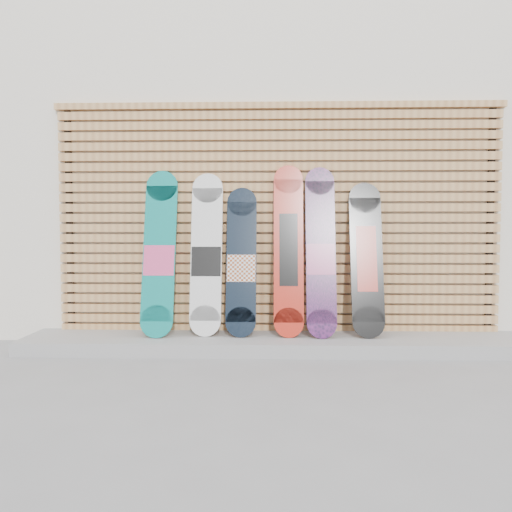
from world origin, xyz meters
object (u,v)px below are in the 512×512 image
at_px(snowboard_0, 159,253).
at_px(snowboard_5, 367,259).
at_px(snowboard_3, 289,250).
at_px(snowboard_4, 321,252).
at_px(snowboard_1, 206,255).
at_px(snowboard_2, 241,262).

distance_m(snowboard_0, snowboard_5, 1.91).
relative_size(snowboard_3, snowboard_4, 1.01).
height_order(snowboard_1, snowboard_5, snowboard_1).
height_order(snowboard_3, snowboard_5, snowboard_3).
bearing_deg(snowboard_4, snowboard_0, -179.75).
bearing_deg(snowboard_5, snowboard_2, 179.82).
distance_m(snowboard_1, snowboard_2, 0.33).
bearing_deg(snowboard_5, snowboard_0, -179.41).
bearing_deg(snowboard_2, snowboard_1, 177.54).
relative_size(snowboard_1, snowboard_4, 0.97).
height_order(snowboard_1, snowboard_4, snowboard_4).
bearing_deg(snowboard_0, snowboard_1, 4.91).
xyz_separation_m(snowboard_0, snowboard_4, (1.49, 0.01, 0.01)).
relative_size(snowboard_1, snowboard_5, 1.06).
xyz_separation_m(snowboard_2, snowboard_3, (0.44, 0.00, 0.11)).
height_order(snowboard_0, snowboard_4, snowboard_4).
xyz_separation_m(snowboard_0, snowboard_5, (1.91, 0.02, -0.05)).
bearing_deg(snowboard_5, snowboard_1, 179.32).
xyz_separation_m(snowboard_1, snowboard_2, (0.33, -0.01, -0.07)).
bearing_deg(snowboard_4, snowboard_1, 178.35).
distance_m(snowboard_1, snowboard_4, 1.06).
height_order(snowboard_4, snowboard_5, snowboard_4).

